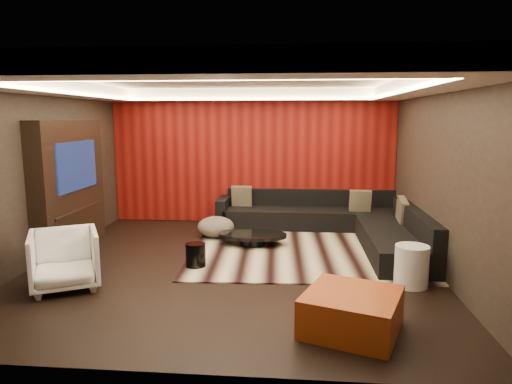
# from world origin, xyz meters

# --- Properties ---
(floor) EXTENTS (6.00, 6.00, 0.02)m
(floor) POSITION_xyz_m (0.00, 0.00, -0.01)
(floor) COLOR black
(floor) RESTS_ON ground
(ceiling) EXTENTS (6.00, 6.00, 0.02)m
(ceiling) POSITION_xyz_m (0.00, 0.00, 2.81)
(ceiling) COLOR silver
(ceiling) RESTS_ON ground
(wall_back) EXTENTS (6.00, 0.02, 2.80)m
(wall_back) POSITION_xyz_m (0.00, 3.01, 1.40)
(wall_back) COLOR black
(wall_back) RESTS_ON ground
(wall_left) EXTENTS (0.02, 6.00, 2.80)m
(wall_left) POSITION_xyz_m (-3.01, 0.00, 1.40)
(wall_left) COLOR black
(wall_left) RESTS_ON ground
(wall_right) EXTENTS (0.02, 6.00, 2.80)m
(wall_right) POSITION_xyz_m (3.01, 0.00, 1.40)
(wall_right) COLOR black
(wall_right) RESTS_ON ground
(red_feature_wall) EXTENTS (5.98, 0.05, 2.78)m
(red_feature_wall) POSITION_xyz_m (0.00, 2.97, 1.40)
(red_feature_wall) COLOR #6B0C0A
(red_feature_wall) RESTS_ON ground
(soffit_back) EXTENTS (6.00, 0.60, 0.22)m
(soffit_back) POSITION_xyz_m (0.00, 2.70, 2.69)
(soffit_back) COLOR silver
(soffit_back) RESTS_ON ground
(soffit_front) EXTENTS (6.00, 0.60, 0.22)m
(soffit_front) POSITION_xyz_m (0.00, -2.70, 2.69)
(soffit_front) COLOR silver
(soffit_front) RESTS_ON ground
(soffit_left) EXTENTS (0.60, 4.80, 0.22)m
(soffit_left) POSITION_xyz_m (-2.70, 0.00, 2.69)
(soffit_left) COLOR silver
(soffit_left) RESTS_ON ground
(soffit_right) EXTENTS (0.60, 4.80, 0.22)m
(soffit_right) POSITION_xyz_m (2.70, 0.00, 2.69)
(soffit_right) COLOR silver
(soffit_right) RESTS_ON ground
(cove_back) EXTENTS (4.80, 0.08, 0.04)m
(cove_back) POSITION_xyz_m (0.00, 2.36, 2.60)
(cove_back) COLOR #FFD899
(cove_back) RESTS_ON ground
(cove_front) EXTENTS (4.80, 0.08, 0.04)m
(cove_front) POSITION_xyz_m (0.00, -2.36, 2.60)
(cove_front) COLOR #FFD899
(cove_front) RESTS_ON ground
(cove_left) EXTENTS (0.08, 4.80, 0.04)m
(cove_left) POSITION_xyz_m (-2.36, 0.00, 2.60)
(cove_left) COLOR #FFD899
(cove_left) RESTS_ON ground
(cove_right) EXTENTS (0.08, 4.80, 0.04)m
(cove_right) POSITION_xyz_m (2.36, 0.00, 2.60)
(cove_right) COLOR #FFD899
(cove_right) RESTS_ON ground
(tv_surround) EXTENTS (0.30, 2.00, 2.20)m
(tv_surround) POSITION_xyz_m (-2.85, 0.60, 1.10)
(tv_surround) COLOR black
(tv_surround) RESTS_ON ground
(tv_screen) EXTENTS (0.04, 1.30, 0.80)m
(tv_screen) POSITION_xyz_m (-2.69, 0.60, 1.45)
(tv_screen) COLOR black
(tv_screen) RESTS_ON ground
(tv_shelf) EXTENTS (0.04, 1.60, 0.04)m
(tv_shelf) POSITION_xyz_m (-2.69, 0.60, 0.70)
(tv_shelf) COLOR black
(tv_shelf) RESTS_ON ground
(rug) EXTENTS (4.13, 3.18, 0.02)m
(rug) POSITION_xyz_m (1.20, 0.78, 0.01)
(rug) COLOR beige
(rug) RESTS_ON floor
(coffee_table) EXTENTS (1.23, 1.23, 0.20)m
(coffee_table) POSITION_xyz_m (0.19, 1.13, 0.12)
(coffee_table) COLOR black
(coffee_table) RESTS_ON rug
(drum_stool) EXTENTS (0.33, 0.33, 0.36)m
(drum_stool) POSITION_xyz_m (-0.55, -0.13, 0.20)
(drum_stool) COLOR black
(drum_stool) RESTS_ON rug
(striped_pouf) EXTENTS (0.79, 0.79, 0.38)m
(striped_pouf) POSITION_xyz_m (-0.55, 1.61, 0.21)
(striped_pouf) COLOR #C4B098
(striped_pouf) RESTS_ON rug
(white_side_table) EXTENTS (0.57, 0.57, 0.56)m
(white_side_table) POSITION_xyz_m (2.50, -0.63, 0.28)
(white_side_table) COLOR silver
(white_side_table) RESTS_ON floor
(orange_ottoman) EXTENTS (1.21, 1.21, 0.42)m
(orange_ottoman) POSITION_xyz_m (1.55, -2.02, 0.21)
(orange_ottoman) COLOR #9D3114
(orange_ottoman) RESTS_ON floor
(armchair) EXTENTS (1.14, 1.15, 0.78)m
(armchair) POSITION_xyz_m (-2.09, -1.11, 0.39)
(armchair) COLOR white
(armchair) RESTS_ON floor
(sectional_sofa) EXTENTS (3.65, 3.50, 0.75)m
(sectional_sofa) POSITION_xyz_m (1.73, 1.86, 0.26)
(sectional_sofa) COLOR black
(sectional_sofa) RESTS_ON floor
(throw_pillows) EXTENTS (3.27, 1.61, 0.50)m
(throw_pillows) POSITION_xyz_m (1.61, 2.15, 0.62)
(throw_pillows) COLOR #B8AF87
(throw_pillows) RESTS_ON sectional_sofa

